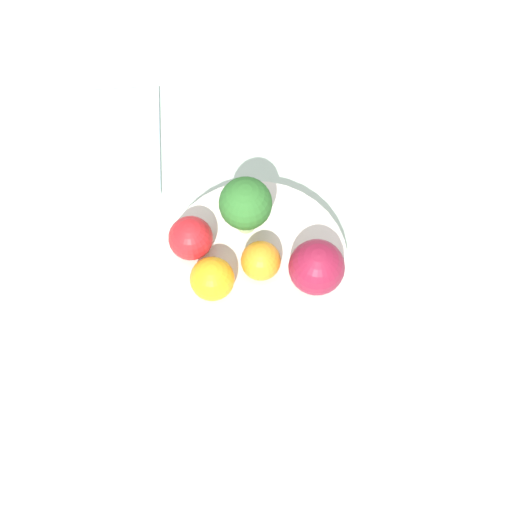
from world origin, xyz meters
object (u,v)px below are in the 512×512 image
Objects in this scene: orange_front at (258,262)px; orange_back at (212,279)px; apple_red at (317,267)px; napkin at (95,142)px; broccoli at (246,205)px; apple_green at (191,238)px; bowl at (256,266)px.

orange_front is 0.91× the size of orange_back.
napkin is (0.15, -0.28, -0.06)m from apple_red.
apple_red is 0.32m from napkin.
napkin is at bearing -62.03° from apple_red.
broccoli is 1.81× the size of orange_front.
orange_front reaches higher than napkin.
apple_red is at bearing 160.35° from orange_back.
broccoli reaches higher than apple_red.
apple_green reaches higher than napkin.
orange_front is 0.21× the size of napkin.
orange_front is at bearing -34.34° from apple_red.
broccoli is (-0.01, -0.04, 0.06)m from bowl.
orange_front is at bearing 177.99° from orange_back.
apple_red is 1.26× the size of orange_back.
orange_back is at bearing 40.32° from broccoli.
broccoli reaches higher than apple_green.
broccoli is 1.65× the size of orange_back.
napkin is at bearing -78.67° from orange_back.
apple_red is 1.23× the size of apple_green.
orange_front reaches higher than bowl.
orange_front is at bearing 111.93° from napkin.
orange_back reaches higher than orange_front.
broccoli is 0.38× the size of napkin.
apple_green is at bearing -87.96° from orange_back.
bowl is at bearing 79.33° from broccoli.
bowl is 0.99× the size of napkin.
apple_green is at bearing 103.73° from napkin.
orange_back is at bearing 101.33° from napkin.
orange_back is at bearing -19.65° from apple_red.
napkin is at bearing -68.07° from orange_front.
apple_red reaches higher than apple_green.
bowl is at bearing -105.87° from orange_front.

